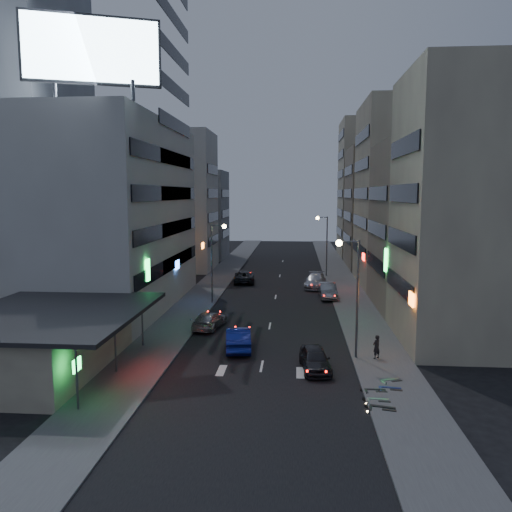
# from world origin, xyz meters

# --- Properties ---
(ground) EXTENTS (180.00, 180.00, 0.00)m
(ground) POSITION_xyz_m (0.00, 0.00, 0.00)
(ground) COLOR black
(ground) RESTS_ON ground
(sidewalk_left) EXTENTS (4.00, 120.00, 0.12)m
(sidewalk_left) POSITION_xyz_m (-8.00, 30.00, 0.06)
(sidewalk_left) COLOR #4C4C4F
(sidewalk_left) RESTS_ON ground
(sidewalk_right) EXTENTS (4.00, 120.00, 0.12)m
(sidewalk_right) POSITION_xyz_m (8.00, 30.00, 0.06)
(sidewalk_right) COLOR #4C4C4F
(sidewalk_right) RESTS_ON ground
(food_court) EXTENTS (11.00, 13.00, 3.88)m
(food_court) POSITION_xyz_m (-13.90, 2.00, 1.98)
(food_court) COLOR #B6AF8F
(food_court) RESTS_ON ground
(white_building) EXTENTS (14.00, 24.00, 18.00)m
(white_building) POSITION_xyz_m (-17.00, 20.00, 9.00)
(white_building) COLOR #B6B6B1
(white_building) RESTS_ON ground
(grey_tower) EXTENTS (10.00, 14.00, 34.00)m
(grey_tower) POSITION_xyz_m (-26.00, 23.00, 17.00)
(grey_tower) COLOR gray
(grey_tower) RESTS_ON ground
(shophouse_near) EXTENTS (10.00, 11.00, 20.00)m
(shophouse_near) POSITION_xyz_m (15.00, 10.50, 10.00)
(shophouse_near) COLOR #B6AF8F
(shophouse_near) RESTS_ON ground
(shophouse_mid) EXTENTS (11.00, 12.00, 16.00)m
(shophouse_mid) POSITION_xyz_m (15.50, 22.00, 8.00)
(shophouse_mid) COLOR gray
(shophouse_mid) RESTS_ON ground
(shophouse_far) EXTENTS (10.00, 14.00, 22.00)m
(shophouse_far) POSITION_xyz_m (15.00, 35.00, 11.00)
(shophouse_far) COLOR #B6AF8F
(shophouse_far) RESTS_ON ground
(far_left_a) EXTENTS (11.00, 10.00, 20.00)m
(far_left_a) POSITION_xyz_m (-15.50, 45.00, 10.00)
(far_left_a) COLOR #B6B6B1
(far_left_a) RESTS_ON ground
(far_left_b) EXTENTS (12.00, 10.00, 15.00)m
(far_left_b) POSITION_xyz_m (-16.00, 58.00, 7.50)
(far_left_b) COLOR gray
(far_left_b) RESTS_ON ground
(far_right_a) EXTENTS (11.00, 12.00, 18.00)m
(far_right_a) POSITION_xyz_m (15.50, 50.00, 9.00)
(far_right_a) COLOR gray
(far_right_a) RESTS_ON ground
(far_right_b) EXTENTS (12.00, 12.00, 24.00)m
(far_right_b) POSITION_xyz_m (16.00, 64.00, 12.00)
(far_right_b) COLOR #B6AF8F
(far_right_b) RESTS_ON ground
(billboard) EXTENTS (9.52, 3.75, 6.20)m
(billboard) POSITION_xyz_m (-12.99, 9.97, 21.66)
(billboard) COLOR #595B60
(billboard) RESTS_ON white_building
(street_lamp_right_near) EXTENTS (1.60, 0.44, 8.02)m
(street_lamp_right_near) POSITION_xyz_m (5.90, 6.00, 5.36)
(street_lamp_right_near) COLOR #595B60
(street_lamp_right_near) RESTS_ON sidewalk_right
(street_lamp_left) EXTENTS (1.60, 0.44, 8.02)m
(street_lamp_left) POSITION_xyz_m (-5.90, 22.00, 5.36)
(street_lamp_left) COLOR #595B60
(street_lamp_left) RESTS_ON sidewalk_left
(street_lamp_right_far) EXTENTS (1.60, 0.44, 8.02)m
(street_lamp_right_far) POSITION_xyz_m (5.90, 40.00, 5.36)
(street_lamp_right_far) COLOR #595B60
(street_lamp_right_far) RESTS_ON sidewalk_right
(parked_car_right_near) EXTENTS (2.18, 4.47, 1.47)m
(parked_car_right_near) POSITION_xyz_m (3.43, 3.58, 0.73)
(parked_car_right_near) COLOR #242529
(parked_car_right_near) RESTS_ON ground
(parked_car_right_mid) EXTENTS (1.94, 5.01, 1.63)m
(parked_car_right_mid) POSITION_xyz_m (5.60, 25.85, 0.81)
(parked_car_right_mid) COLOR gray
(parked_car_right_mid) RESTS_ON ground
(parked_car_left) EXTENTS (2.92, 5.60, 1.51)m
(parked_car_left) POSITION_xyz_m (-4.32, 34.53, 0.75)
(parked_car_left) COLOR #27282D
(parked_car_left) RESTS_ON ground
(parked_car_right_far) EXTENTS (2.92, 5.90, 1.65)m
(parked_car_right_far) POSITION_xyz_m (4.50, 31.75, 0.82)
(parked_car_right_far) COLOR #989AA0
(parked_car_right_far) RESTS_ON ground
(road_car_blue) EXTENTS (2.37, 5.14, 1.63)m
(road_car_blue) POSITION_xyz_m (-1.94, 7.45, 0.82)
(road_car_blue) COLOR navy
(road_car_blue) RESTS_ON ground
(road_car_silver) EXTENTS (2.66, 4.99, 1.38)m
(road_car_silver) POSITION_xyz_m (-5.00, 12.90, 0.69)
(road_car_silver) COLOR #A2A5AA
(road_car_silver) RESTS_ON ground
(person) EXTENTS (0.70, 0.67, 1.62)m
(person) POSITION_xyz_m (7.63, 5.81, 0.93)
(person) COLOR black
(person) RESTS_ON sidewalk_right
(scooter_black_a) EXTENTS (1.11, 2.10, 1.22)m
(scooter_black_a) POSITION_xyz_m (7.44, -2.04, 0.73)
(scooter_black_a) COLOR black
(scooter_black_a) RESTS_ON sidewalk_right
(scooter_silver_a) EXTENTS (0.74, 1.84, 1.10)m
(scooter_silver_a) POSITION_xyz_m (7.29, -0.93, 0.67)
(scooter_silver_a) COLOR #A4A6AC
(scooter_silver_a) RESTS_ON sidewalk_right
(scooter_blue) EXTENTS (0.89, 1.95, 1.15)m
(scooter_blue) POSITION_xyz_m (8.27, 0.71, 0.70)
(scooter_blue) COLOR navy
(scooter_blue) RESTS_ON sidewalk_right
(scooter_black_b) EXTENTS (0.61, 1.78, 1.08)m
(scooter_black_b) POSITION_xyz_m (7.32, 0.46, 0.66)
(scooter_black_b) COLOR black
(scooter_black_b) RESTS_ON sidewalk_right
(scooter_silver_b) EXTENTS (1.18, 1.92, 1.11)m
(scooter_silver_b) POSITION_xyz_m (8.35, 2.24, 0.68)
(scooter_silver_b) COLOR gray
(scooter_silver_b) RESTS_ON sidewalk_right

